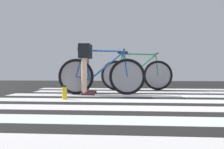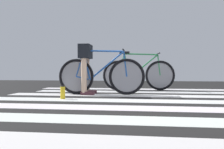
# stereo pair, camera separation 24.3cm
# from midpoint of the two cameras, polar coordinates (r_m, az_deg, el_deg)

# --- Properties ---
(ground) EXTENTS (18.00, 14.00, 0.02)m
(ground) POSITION_cam_midpoint_polar(r_m,az_deg,el_deg) (3.71, 7.86, -6.73)
(ground) COLOR black
(crosswalk_markings) EXTENTS (5.44, 5.02, 0.00)m
(crosswalk_markings) POSITION_cam_midpoint_polar(r_m,az_deg,el_deg) (3.93, 7.17, -6.12)
(crosswalk_markings) COLOR beige
(crosswalk_markings) RESTS_ON ground
(bicycle_1_of_2) EXTENTS (1.74, 0.52, 0.93)m
(bicycle_1_of_2) POSITION_cam_midpoint_polar(r_m,az_deg,el_deg) (4.84, -3.97, -0.18)
(bicycle_1_of_2) COLOR black
(bicycle_1_of_2) RESTS_ON ground
(cyclist_1_of_2) EXTENTS (0.32, 0.41, 1.00)m
(cyclist_1_of_2) POSITION_cam_midpoint_polar(r_m,az_deg,el_deg) (4.89, -7.59, 2.90)
(cyclist_1_of_2) COLOR beige
(cyclist_1_of_2) RESTS_ON ground
(bicycle_2_of_2) EXTENTS (1.73, 0.52, 0.93)m
(bicycle_2_of_2) POSITION_cam_midpoint_polar(r_m,az_deg,el_deg) (5.90, 4.66, 0.07)
(bicycle_2_of_2) COLOR black
(bicycle_2_of_2) RESTS_ON ground
(water_bottle) EXTENTS (0.08, 0.08, 0.23)m
(water_bottle) POSITION_cam_midpoint_polar(r_m,az_deg,el_deg) (4.17, -12.66, -4.20)
(water_bottle) COLOR gold
(water_bottle) RESTS_ON ground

